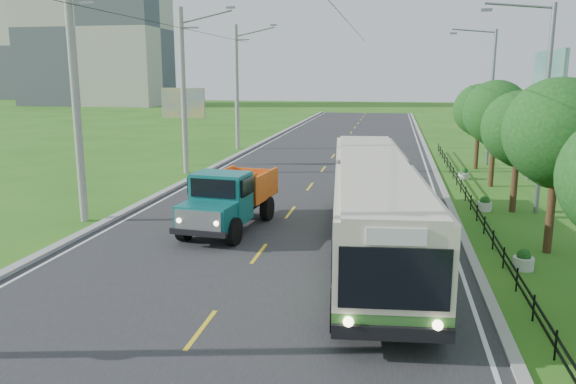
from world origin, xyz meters
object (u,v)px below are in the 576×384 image
(pole_near, at_px, (76,99))
(streetlight_far, at_px, (489,92))
(planter_far, at_px, (464,174))
(bus, at_px, (373,199))
(pole_mid, at_px, (184,91))
(planter_near, at_px, (523,261))
(dump_truck, at_px, (229,196))
(tree_fifth, at_px, (496,116))
(billboard_left, at_px, (183,108))
(tree_third, at_px, (558,138))
(billboard_right, at_px, (547,88))
(tree_fourth, at_px, (519,132))
(streetlight_mid, at_px, (542,102))
(pole_far, at_px, (237,87))
(planter_mid, at_px, (485,204))
(tree_back, at_px, (480,113))

(pole_near, xyz_separation_m, streetlight_far, (18.90, 19.00, -0.19))
(planter_far, relative_size, bus, 0.04)
(pole_mid, bearing_deg, planter_near, -41.65)
(dump_truck, bearing_deg, tree_fifth, 50.10)
(pole_mid, height_order, billboard_left, pole_mid)
(tree_third, bearing_deg, billboard_right, 78.36)
(tree_fourth, xyz_separation_m, streetlight_mid, (0.79, -0.14, 1.32))
(pole_far, height_order, billboard_left, pole_far)
(planter_near, height_order, planter_mid, same)
(billboard_right, bearing_deg, streetlight_far, 101.71)
(streetlight_far, relative_size, planter_far, 13.54)
(tree_back, relative_size, billboard_left, 1.06)
(pole_far, distance_m, bus, 28.72)
(tree_fourth, height_order, bus, tree_fourth)
(planter_near, distance_m, planter_far, 16.00)
(pole_near, bearing_deg, billboard_left, 94.72)
(planter_near, height_order, dump_truck, dump_truck)
(planter_near, height_order, planter_far, same)
(pole_near, bearing_deg, dump_truck, -0.99)
(pole_mid, distance_m, planter_near, 23.08)
(pole_near, bearing_deg, streetlight_far, 45.14)
(planter_mid, bearing_deg, tree_fourth, 6.39)
(tree_fourth, bearing_deg, billboard_right, 67.36)
(tree_fifth, xyz_separation_m, streetlight_far, (0.79, 7.86, 1.05))
(pole_near, relative_size, billboard_left, 1.92)
(tree_fifth, relative_size, dump_truck, 0.97)
(pole_far, relative_size, streetlight_mid, 1.10)
(tree_fourth, height_order, planter_far, tree_fourth)
(tree_back, distance_m, streetlight_mid, 12.23)
(pole_near, relative_size, billboard_right, 1.37)
(planter_mid, height_order, billboard_right, billboard_right)
(pole_far, xyz_separation_m, streetlight_far, (18.90, -5.00, -0.19))
(pole_near, xyz_separation_m, planter_near, (16.86, -3.00, -4.81))
(tree_back, distance_m, planter_mid, 12.66)
(streetlight_mid, xyz_separation_m, dump_truck, (-12.53, -5.11, -3.53))
(tree_fifth, height_order, planter_near, tree_fifth)
(tree_back, bearing_deg, tree_fifth, -90.00)
(pole_far, height_order, streetlight_mid, pole_far)
(tree_back, bearing_deg, tree_third, -90.00)
(billboard_right, bearing_deg, streetlight_mid, -105.44)
(tree_fourth, relative_size, planter_far, 8.06)
(streetlight_mid, bearing_deg, planter_near, -104.32)
(pole_near, relative_size, bus, 0.62)
(streetlight_far, distance_m, planter_far, 7.84)
(billboard_left, bearing_deg, dump_truck, -63.26)
(planter_near, relative_size, planter_far, 1.00)
(planter_near, xyz_separation_m, billboard_left, (-18.10, 18.00, 3.58))
(pole_near, distance_m, tree_fourth, 18.89)
(pole_far, height_order, planter_mid, pole_far)
(tree_fifth, bearing_deg, billboard_left, 168.72)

